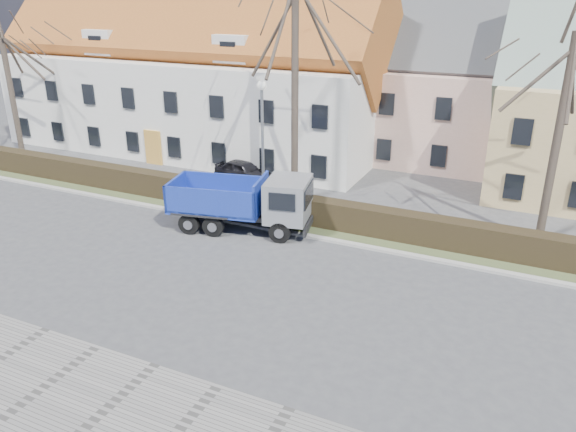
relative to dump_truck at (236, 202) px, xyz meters
The scene contains 14 objects.
ground 5.21m from the dump_truck, 53.81° to the right, with size 120.00×120.00×0.00m, color #424245.
sidewalk_near 12.98m from the dump_truck, 76.69° to the right, with size 80.00×5.00×0.08m, color gray.
curb_far 3.29m from the dump_truck, 10.28° to the left, with size 80.00×0.30×0.12m, color #A4A19A.
grass_strip 3.89m from the dump_truck, 35.75° to the left, with size 80.00×3.00×0.10m, color #44502D.
hedge 3.62m from the dump_truck, 33.13° to the left, with size 60.00×0.90×1.30m, color black.
building_white 15.96m from the dump_truck, 130.03° to the left, with size 26.80×10.80×9.50m, color silver, non-canonical shape.
building_pink 17.60m from the dump_truck, 66.38° to the left, with size 10.80×8.80×8.00m, color #D0A393, non-canonical shape.
tree_0 19.87m from the dump_truck, 166.87° to the left, with size 7.20×7.20×9.90m, color #393028, non-canonical shape.
tree_1 6.73m from the dump_truck, 77.65° to the left, with size 9.20×9.20×12.65m, color #393028, non-canonical shape.
tree_2 14.32m from the dump_truck, 18.89° to the left, with size 8.00×8.00×11.00m, color #393028, non-canonical shape.
dump_truck is the anchor object (origin of this frame).
streetlight 3.51m from the dump_truck, 91.66° to the left, with size 0.51×0.51×6.55m, color gray, non-canonical shape.
cart_frame 2.59m from the dump_truck, 161.68° to the left, with size 0.72×0.41×0.66m, color silver, non-canonical shape.
parked_car_a 7.12m from the dump_truck, 116.55° to the left, with size 1.44×3.59×1.22m, color black.
Camera 1 is at (9.48, -16.91, 10.55)m, focal length 35.00 mm.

